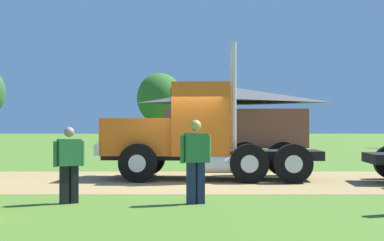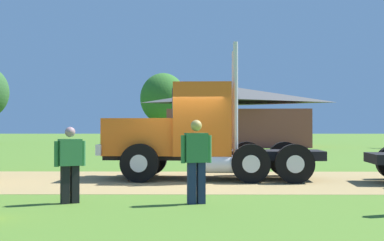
% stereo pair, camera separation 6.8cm
% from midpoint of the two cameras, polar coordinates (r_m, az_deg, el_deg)
% --- Properties ---
extents(ground_plane, '(200.00, 200.00, 0.00)m').
position_cam_midpoint_polar(ground_plane, '(15.27, -1.35, -6.82)').
color(ground_plane, '#4D7426').
extents(dirt_track, '(120.00, 6.16, 0.01)m').
position_cam_midpoint_polar(dirt_track, '(15.27, -1.35, -6.80)').
color(dirt_track, '#9D8350').
rests_on(dirt_track, ground_plane).
extents(truck_foreground_white, '(6.88, 2.85, 4.12)m').
position_cam_midpoint_polar(truck_foreground_white, '(15.77, -0.12, -1.61)').
color(truck_foreground_white, black).
rests_on(truck_foreground_white, ground_plane).
extents(visitor_standing_near, '(0.60, 0.45, 1.62)m').
position_cam_midpoint_polar(visitor_standing_near, '(11.07, -13.67, -4.55)').
color(visitor_standing_near, '#33723F').
rests_on(visitor_standing_near, ground_plane).
extents(visitor_walking_mid, '(0.65, 0.36, 1.77)m').
position_cam_midpoint_polar(visitor_walking_mid, '(10.70, 0.42, -4.21)').
color(visitor_walking_mid, '#33723F').
rests_on(visitor_walking_mid, ground_plane).
extents(shed_building, '(12.06, 8.28, 4.90)m').
position_cam_midpoint_polar(shed_building, '(42.42, 4.94, 0.32)').
color(shed_building, brown).
rests_on(shed_building, ground_plane).
extents(tree_mid, '(4.96, 4.96, 7.43)m').
position_cam_midpoint_polar(tree_mid, '(54.91, -3.49, 2.51)').
color(tree_mid, '#513823').
rests_on(tree_mid, ground_plane).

